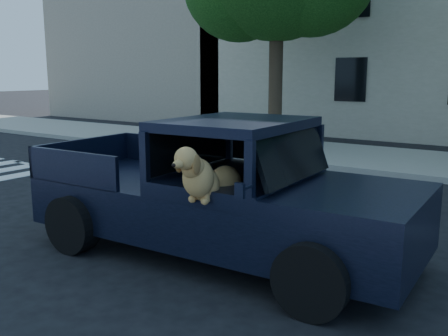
% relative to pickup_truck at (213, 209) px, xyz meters
% --- Properties ---
extents(ground, '(120.00, 120.00, 0.00)m').
position_rel_pickup_truck_xyz_m(ground, '(0.01, -0.73, -0.63)').
color(ground, black).
rests_on(ground, ground).
extents(far_sidewalk, '(60.00, 4.00, 0.15)m').
position_rel_pickup_truck_xyz_m(far_sidewalk, '(0.01, 8.47, -0.55)').
color(far_sidewalk, gray).
rests_on(far_sidewalk, ground).
extents(lane_stripes, '(21.60, 0.14, 0.01)m').
position_rel_pickup_truck_xyz_m(lane_stripes, '(2.01, 2.67, -0.62)').
color(lane_stripes, silver).
rests_on(lane_stripes, ground).
extents(building_left, '(12.00, 6.00, 8.00)m').
position_rel_pickup_truck_xyz_m(building_left, '(-14.99, 15.77, 3.37)').
color(building_left, tan).
rests_on(building_left, ground).
extents(pickup_truck, '(5.29, 2.73, 1.86)m').
position_rel_pickup_truck_xyz_m(pickup_truck, '(0.00, 0.00, 0.00)').
color(pickup_truck, black).
rests_on(pickup_truck, ground).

